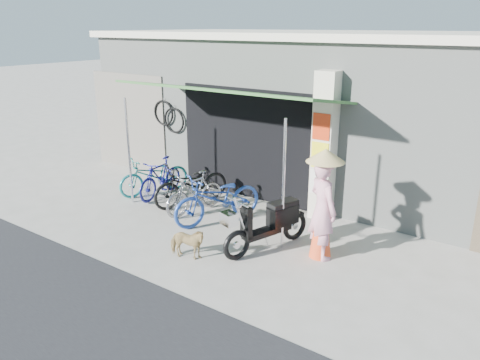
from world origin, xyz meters
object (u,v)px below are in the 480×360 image
Objects in this scene: bike_blue at (160,178)px; nun at (323,206)px; bike_black at (192,184)px; bike_silver at (195,193)px; bike_teal at (154,175)px; moped at (269,224)px; bike_navy at (218,198)px; street_dog at (187,243)px.

bike_blue is 4.42m from nun.
bike_black is (0.92, 0.03, 0.03)m from bike_blue.
bike_silver is (0.37, -0.33, -0.03)m from bike_black.
bike_black reaches higher than bike_blue.
bike_teal reaches higher than bike_silver.
nun reaches higher than bike_teal.
bike_blue is 1.32m from bike_silver.
bike_blue is at bearing -159.28° from bike_black.
nun is (0.88, 0.26, 0.46)m from moped.
moped reaches higher than bike_navy.
bike_blue is at bearing 23.22° from nun.
bike_blue reaches higher than bike_silver.
bike_blue is 3.21m from street_dog.
nun is at bearing 13.38° from bike_teal.
bike_blue is at bearing 34.22° from street_dog.
bike_black is 0.95× the size of nun.
bike_silver is (1.54, -0.34, -0.01)m from bike_teal.
bike_black is 1.01× the size of moped.
nun is (4.36, -0.57, 0.49)m from bike_blue.
bike_blue is 2.06m from bike_navy.
moped reaches higher than street_dog.
nun is (3.43, -0.61, 0.46)m from bike_black.
moped reaches higher than bike_teal.
bike_silver is at bearing 25.48° from nun.
nun is at bearing 34.55° from moped.
moped is (3.72, -0.88, 0.03)m from bike_teal.
street_dog is (1.61, -2.00, -0.20)m from bike_black.
bike_silver is at bearing -19.64° from bike_blue.
moped is (3.47, -0.83, 0.03)m from bike_blue.
bike_navy is 2.86× the size of street_dog.
bike_navy is 1.65m from street_dog.
bike_black is 2.57m from street_dog.
bike_navy is 1.52m from moped.
bike_black reaches higher than bike_teal.
bike_teal reaches higher than street_dog.
bike_black is 0.49m from bike_silver.
bike_teal is at bearing -162.29° from bike_black.
street_dog is 1.49m from moped.
moped is at bearing -57.70° from street_dog.
nun is at bearing 8.58° from bike_black.
bike_navy is at bearing -18.42° from bike_blue.
street_dog is 0.35× the size of nun.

